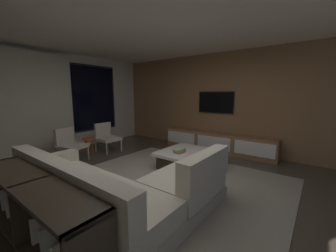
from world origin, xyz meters
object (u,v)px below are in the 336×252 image
object	(u,v)px
accent_chair_by_curtain	(69,143)
mounted_tv	(216,102)
accent_chair_near_window	(106,136)
side_stool	(88,141)
sectional_couch	(116,192)
book_stack_on_coffee_table	(179,150)
media_console	(218,143)
console_table_behind_couch	(34,211)
coffee_table	(189,159)

from	to	relation	value
accent_chair_by_curtain	mounted_tv	xyz separation A→B (m)	(3.04, -2.32, 0.92)
accent_chair_near_window	side_stool	distance (m)	0.55
sectional_couch	book_stack_on_coffee_table	distance (m)	1.86
book_stack_on_coffee_table	accent_chair_by_curtain	distance (m)	2.65
media_console	mounted_tv	distance (m)	1.13
accent_chair_by_curtain	console_table_behind_couch	world-z (taller)	accent_chair_by_curtain
sectional_couch	book_stack_on_coffee_table	xyz separation A→B (m)	(1.84, 0.23, 0.12)
book_stack_on_coffee_table	accent_chair_near_window	size ratio (longest dim) A/B	0.36
mounted_tv	console_table_behind_couch	distance (m)	4.77
book_stack_on_coffee_table	media_console	bearing A→B (deg)	-3.94
mounted_tv	sectional_couch	bearing A→B (deg)	-175.29
sectional_couch	book_stack_on_coffee_table	world-z (taller)	sectional_couch
accent_chair_near_window	accent_chair_by_curtain	distance (m)	1.04
mounted_tv	console_table_behind_couch	size ratio (longest dim) A/B	0.49
sectional_couch	book_stack_on_coffee_table	bearing A→B (deg)	7.16
coffee_table	accent_chair_near_window	bearing A→B (deg)	95.94
sectional_couch	accent_chair_near_window	distance (m)	3.16
book_stack_on_coffee_table	media_console	world-z (taller)	media_console
book_stack_on_coffee_table	console_table_behind_couch	bearing A→B (deg)	-177.91
coffee_table	accent_chair_by_curtain	xyz separation A→B (m)	(-1.30, 2.52, 0.25)
coffee_table	side_stool	xyz separation A→B (m)	(-0.81, 2.51, 0.19)
side_stool	media_console	xyz separation A→B (m)	(2.37, -2.51, -0.12)
mounted_tv	side_stool	bearing A→B (deg)	137.83
book_stack_on_coffee_table	accent_chair_by_curtain	bearing A→B (deg)	115.08
coffee_table	accent_chair_near_window	size ratio (longest dim) A/B	1.49
coffee_table	sectional_couch	bearing A→B (deg)	-176.97
side_stool	coffee_table	bearing A→B (deg)	-72.17
media_console	console_table_behind_couch	distance (m)	4.50
sectional_couch	console_table_behind_couch	size ratio (longest dim) A/B	1.19
sectional_couch	media_console	distance (m)	3.58
sectional_couch	media_console	bearing A→B (deg)	1.78
mounted_tv	accent_chair_near_window	bearing A→B (deg)	130.95
sectional_couch	coffee_table	xyz separation A→B (m)	(2.02, 0.11, -0.10)
sectional_couch	coffee_table	bearing A→B (deg)	3.03
coffee_table	book_stack_on_coffee_table	bearing A→B (deg)	144.79
accent_chair_by_curtain	book_stack_on_coffee_table	bearing A→B (deg)	-64.92
coffee_table	accent_chair_near_window	world-z (taller)	accent_chair_near_window
console_table_behind_couch	accent_chair_by_curtain	bearing A→B (deg)	56.85
accent_chair_near_window	media_console	distance (m)	3.11
accent_chair_near_window	coffee_table	bearing A→B (deg)	-84.06
book_stack_on_coffee_table	side_stool	world-z (taller)	side_stool
book_stack_on_coffee_table	mounted_tv	world-z (taller)	mounted_tv
sectional_couch	side_stool	size ratio (longest dim) A/B	5.43
book_stack_on_coffee_table	coffee_table	bearing A→B (deg)	-35.21
sectional_couch	coffee_table	size ratio (longest dim) A/B	2.16
media_console	book_stack_on_coffee_table	bearing A→B (deg)	176.06
coffee_table	media_console	world-z (taller)	media_console
sectional_couch	accent_chair_by_curtain	size ratio (longest dim) A/B	3.21
sectional_couch	mounted_tv	world-z (taller)	mounted_tv
book_stack_on_coffee_table	mounted_tv	size ratio (longest dim) A/B	0.28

